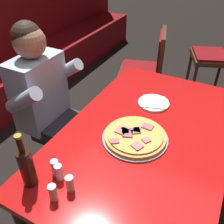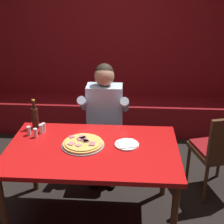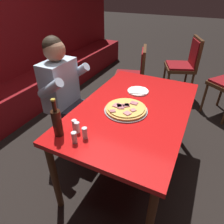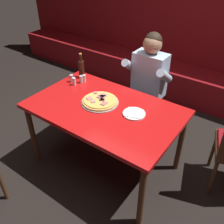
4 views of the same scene
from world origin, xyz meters
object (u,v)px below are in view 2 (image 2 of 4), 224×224
Objects in this scene: plate_white_paper at (127,144)px; shaker_black_pepper at (44,128)px; shaker_red_pepper_flakes at (41,129)px; shaker_parmesan at (35,133)px; shaker_oregano at (29,131)px; dining_chair_near_left at (221,148)px; diner_seated_blue_shirt at (104,117)px; pizza at (83,143)px; beer_bottle at (35,117)px; main_dining_table at (92,156)px.

plate_white_paper is 0.81m from shaker_black_pepper.
shaker_red_pepper_flakes and shaker_parmesan have the same top height.
dining_chair_near_left is (1.83, 0.25, -0.25)m from shaker_oregano.
shaker_parmesan is 0.82m from diner_seated_blue_shirt.
diner_seated_blue_shirt is at bearing 80.43° from pizza.
diner_seated_blue_shirt is (0.52, 0.47, -0.09)m from shaker_black_pepper.
shaker_black_pepper is at bearing -138.01° from diner_seated_blue_shirt.
pizza is 0.55m from shaker_oregano.
shaker_black_pepper is 0.12m from shaker_parmesan.
pizza is 0.47m from shaker_black_pepper.
shaker_oregano and shaker_parmesan have the same top height.
diner_seated_blue_shirt is (0.54, 0.51, -0.09)m from shaker_red_pepper_flakes.
dining_chair_near_left is (1.81, 0.10, -0.32)m from beer_bottle.
pizza is at bearing -14.99° from shaker_parmesan.
beer_bottle is 3.40× the size of shaker_red_pepper_flakes.
diner_seated_blue_shirt is at bearing 32.92° from beer_bottle.
shaker_black_pepper is (0.02, 0.03, 0.00)m from shaker_red_pepper_flakes.
dining_chair_near_left is at bearing 6.69° from shaker_red_pepper_flakes.
shaker_oregano is (-0.02, -0.15, -0.07)m from beer_bottle.
shaker_oregano is 1.86m from dining_chair_near_left.
shaker_red_pepper_flakes reaches higher than pizza.
beer_bottle is at bearing 149.37° from main_dining_table.
plate_white_paper is at bearing -17.67° from beer_bottle.
diner_seated_blue_shirt reaches higher than shaker_oregano.
main_dining_table is at bearing -25.81° from shaker_red_pepper_flakes.
pizza is 0.40× the size of dining_chair_near_left.
shaker_oregano is at bearing -172.25° from dining_chair_near_left.
diner_seated_blue_shirt reaches higher than main_dining_table.
shaker_black_pepper is at bearing 165.00° from plate_white_paper.
plate_white_paper is at bearing -12.51° from shaker_red_pepper_flakes.
beer_bottle is at bearing 162.33° from plate_white_paper.
pizza is 0.60m from beer_bottle.
dining_chair_near_left is (0.93, 0.38, -0.22)m from plate_white_paper.
beer_bottle is (-0.88, 0.28, 0.10)m from plate_white_paper.
shaker_red_pepper_flakes is 0.11m from shaker_oregano.
beer_bottle is 0.15m from shaker_red_pepper_flakes.
dining_chair_near_left is at bearing 3.15° from beer_bottle.
diner_seated_blue_shirt is at bearing 40.68° from shaker_oregano.
shaker_parmesan reaches higher than plate_white_paper.
beer_bottle is 0.76m from diner_seated_blue_shirt.
plate_white_paper is 1.02m from dining_chair_near_left.
shaker_oregano is (-0.12, -0.08, 0.00)m from shaker_black_pepper.
beer_bottle reaches higher than pizza.
plate_white_paper is 0.82m from shaker_red_pepper_flakes.
shaker_red_pepper_flakes is 0.04m from shaker_black_pepper.
main_dining_table is at bearing -18.07° from shaker_oregano.
shaker_oregano is (-0.61, 0.20, 0.11)m from main_dining_table.
beer_bottle is 3.40× the size of shaker_parmesan.
plate_white_paper is 0.73m from diner_seated_blue_shirt.
plate_white_paper is 0.23× the size of dining_chair_near_left.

